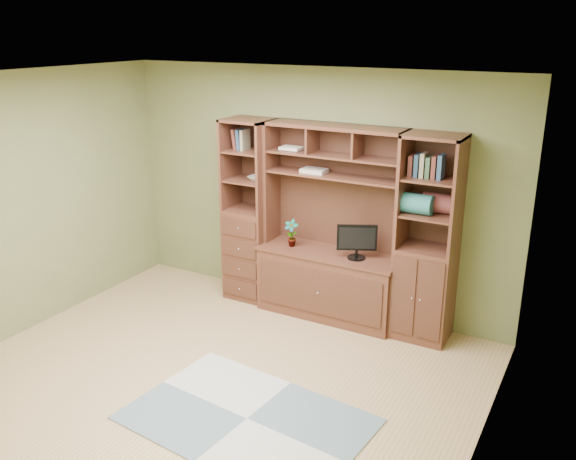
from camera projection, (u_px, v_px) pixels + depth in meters
The scene contains 11 objects.
room at pixel (201, 245), 4.93m from camera, with size 4.60×4.10×2.64m.
center_hutch at pixel (329, 225), 6.30m from camera, with size 1.54×0.53×2.05m, color #522A1C.
left_tower at pixel (250, 211), 6.79m from camera, with size 0.50×0.45×2.05m, color #522A1C.
right_tower at pixel (427, 240), 5.87m from camera, with size 0.55×0.45×2.05m, color #522A1C.
rug at pixel (247, 419), 4.86m from camera, with size 1.86×1.24×0.01m, color gray.
monitor at pixel (357, 235), 6.14m from camera, with size 0.41×0.18×0.50m, color black.
orchid at pixel (291, 233), 6.52m from camera, with size 0.16×0.11×0.30m, color #A56237.
magazines at pixel (314, 171), 6.31m from camera, with size 0.26×0.19×0.04m, color beige.
bowl at pixel (257, 178), 6.62m from camera, with size 0.19×0.19×0.05m, color beige.
blanket_teal at pixel (415, 204), 5.77m from camera, with size 0.33×0.19×0.19m, color #296D6B.
blanket_red at pixel (441, 203), 5.78m from camera, with size 0.34×0.19×0.19m, color brown.
Camera 1 is at (2.85, -3.72, 2.99)m, focal length 38.00 mm.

